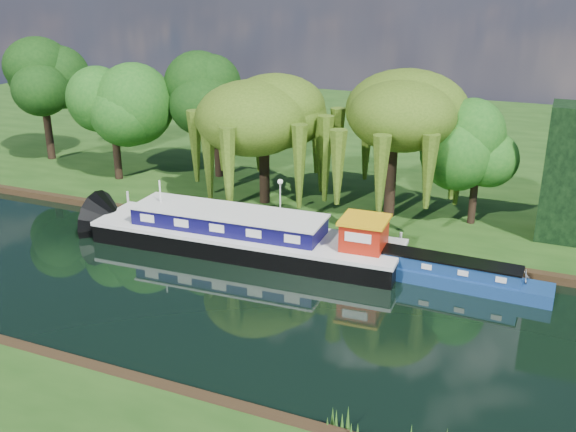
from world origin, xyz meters
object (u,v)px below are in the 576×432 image
at_px(narrowboat, 446,274).
at_px(dutch_barge, 247,236).
at_px(red_dinghy, 121,222).
at_px(white_cruiser, 526,293).

bearing_deg(narrowboat, dutch_barge, -176.97).
height_order(dutch_barge, narrowboat, dutch_barge).
bearing_deg(red_dinghy, narrowboat, -79.54).
bearing_deg(white_cruiser, dutch_barge, 99.19).
distance_m(dutch_barge, narrowboat, 11.55).
xyz_separation_m(narrowboat, white_cruiser, (3.96, 0.52, -0.55)).
bearing_deg(dutch_barge, white_cruiser, 0.60).
relative_size(dutch_barge, red_dinghy, 6.95).
height_order(dutch_barge, white_cruiser, dutch_barge).
height_order(dutch_barge, red_dinghy, dutch_barge).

